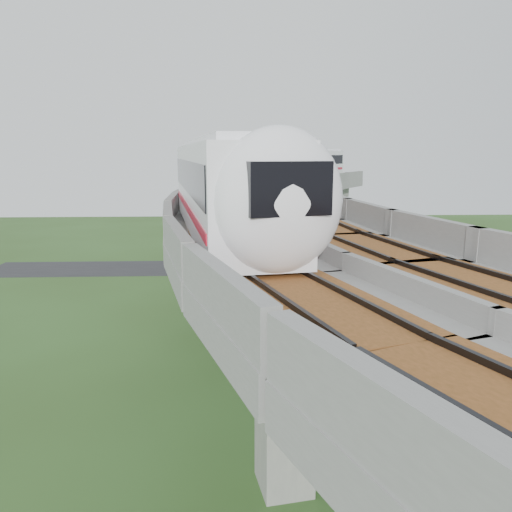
% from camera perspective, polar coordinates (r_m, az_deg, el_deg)
% --- Properties ---
extents(ground, '(160.00, 160.00, 0.00)m').
position_cam_1_polar(ground, '(31.76, -0.38, -13.55)').
color(ground, '#2E481D').
rests_on(ground, ground).
extents(dirt_lot, '(18.00, 26.00, 0.04)m').
position_cam_1_polar(dirt_lot, '(33.50, 25.18, -13.30)').
color(dirt_lot, gray).
rests_on(dirt_lot, ground).
extents(asphalt_road, '(60.00, 8.00, 0.03)m').
position_cam_1_polar(asphalt_road, '(60.25, -1.42, -1.28)').
color(asphalt_road, '#232326').
rests_on(asphalt_road, ground).
extents(viaduct, '(19.58, 73.98, 11.40)m').
position_cam_1_polar(viaduct, '(29.46, 7.09, 2.83)').
color(viaduct, '#99968E').
rests_on(viaduct, ground).
extents(metro_train, '(17.95, 59.94, 3.64)m').
position_cam_1_polar(metro_train, '(41.22, 1.29, 9.98)').
color(metro_train, white).
rests_on(metro_train, ground).
extents(fence, '(3.87, 38.73, 1.50)m').
position_cam_1_polar(fence, '(33.23, 17.04, -11.49)').
color(fence, '#2D382D').
rests_on(fence, ground).
extents(tree_0, '(2.24, 2.24, 2.90)m').
position_cam_1_polar(tree_0, '(52.62, 11.53, -1.28)').
color(tree_0, '#382314').
rests_on(tree_0, ground).
extents(tree_1, '(2.96, 2.96, 3.35)m').
position_cam_1_polar(tree_1, '(45.78, 8.73, -2.93)').
color(tree_1, '#382314').
rests_on(tree_1, ground).
extents(tree_2, '(2.77, 2.77, 3.29)m').
position_cam_1_polar(tree_2, '(41.52, 9.97, -4.46)').
color(tree_2, '#382314').
rests_on(tree_2, ground).
extents(tree_3, '(2.45, 2.45, 3.53)m').
position_cam_1_polar(tree_3, '(34.77, 11.02, -7.08)').
color(tree_3, '#382314').
rests_on(tree_3, ground).
extents(tree_4, '(3.07, 3.07, 3.35)m').
position_cam_1_polar(tree_4, '(28.93, 12.22, -12.00)').
color(tree_4, '#382314').
rests_on(tree_4, ground).
extents(tree_5, '(2.29, 2.29, 3.02)m').
position_cam_1_polar(tree_5, '(22.70, 21.76, -19.67)').
color(tree_5, '#382314').
rests_on(tree_5, ground).
extents(car_dark, '(4.47, 1.93, 1.28)m').
position_cam_1_polar(car_dark, '(39.62, 21.26, -8.08)').
color(car_dark, black).
rests_on(car_dark, dirt_lot).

